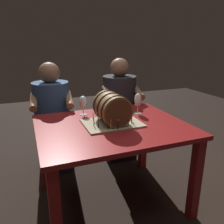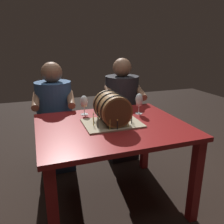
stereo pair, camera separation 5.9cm
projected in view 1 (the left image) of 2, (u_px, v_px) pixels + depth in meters
ground_plane at (112, 200)px, 2.04m from camera, size 8.00×8.00×0.00m
dining_table at (112, 137)px, 1.85m from camera, size 1.18×0.95×0.73m
barrel_cake at (112, 110)px, 1.79m from camera, size 0.46×0.34×0.26m
wine_glass_rose at (138, 101)px, 2.06m from camera, size 0.07×0.07×0.19m
wine_glass_empty at (106, 99)px, 2.08m from camera, size 0.07×0.07×0.18m
wine_glass_white at (83, 102)px, 2.02m from camera, size 0.07×0.07×0.18m
person_seated_left at (53, 121)px, 2.40m from camera, size 0.43×0.51×1.18m
person_seated_right at (119, 112)px, 2.66m from camera, size 0.45×0.52×1.20m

